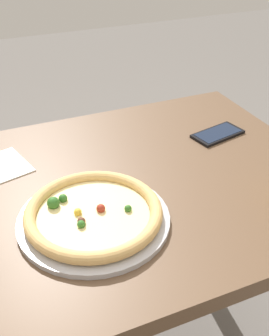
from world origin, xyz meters
TOP-DOWN VIEW (x-y plane):
  - dining_table at (0.00, 0.00)m, footprint 1.11×0.77m
  - pizza_near at (-0.07, -0.11)m, footprint 0.32×0.32m
  - cell_phone at (0.38, 0.11)m, footprint 0.16×0.10m

SIDE VIEW (x-z plane):
  - dining_table at x=0.00m, z-range 0.25..1.00m
  - cell_phone at x=0.38m, z-range 0.75..0.76m
  - pizza_near at x=-0.07m, z-range 0.75..0.79m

